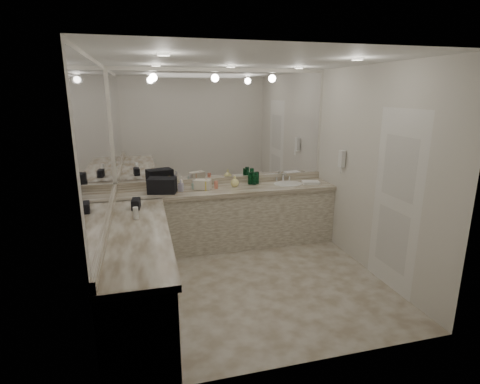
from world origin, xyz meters
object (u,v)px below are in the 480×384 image
object	(u,v)px
soap_bottle_a	(181,183)
sink	(288,184)
black_toiletry_bag	(162,185)
soap_bottle_b	(181,186)
cream_cosmetic_case	(203,185)
soap_bottle_c	(235,181)
hand_towel	(311,182)
wall_phone	(342,159)

from	to	relation	value
soap_bottle_a	sink	bearing A→B (deg)	-3.27
sink	black_toiletry_bag	xyz separation A→B (m)	(-1.90, -0.03, 0.11)
black_toiletry_bag	soap_bottle_b	distance (m)	0.26
cream_cosmetic_case	soap_bottle_c	bearing A→B (deg)	28.28
hand_towel	wall_phone	bearing A→B (deg)	-58.17
soap_bottle_a	soap_bottle_b	xyz separation A→B (m)	(-0.01, -0.11, -0.01)
black_toiletry_bag	hand_towel	size ratio (longest dim) A/B	1.52
wall_phone	soap_bottle_b	world-z (taller)	wall_phone
sink	soap_bottle_a	distance (m)	1.63
wall_phone	soap_bottle_a	bearing A→B (deg)	165.11
sink	soap_bottle_b	distance (m)	1.64
hand_towel	soap_bottle_b	distance (m)	1.98
sink	soap_bottle_a	xyz separation A→B (m)	(-1.63, 0.09, 0.10)
black_toiletry_bag	soap_bottle_c	size ratio (longest dim) A/B	2.31
wall_phone	hand_towel	world-z (taller)	wall_phone
soap_bottle_b	hand_towel	bearing A→B (deg)	-1.94
hand_towel	cream_cosmetic_case	bearing A→B (deg)	177.25
soap_bottle_b	wall_phone	bearing A→B (deg)	-12.23
cream_cosmetic_case	soap_bottle_c	xyz separation A→B (m)	(0.49, 0.06, 0.02)
sink	hand_towel	xyz separation A→B (m)	(0.34, -0.08, 0.03)
wall_phone	black_toiletry_bag	world-z (taller)	wall_phone
hand_towel	soap_bottle_c	size ratio (longest dim) A/B	1.52
wall_phone	cream_cosmetic_case	xyz separation A→B (m)	(-1.92, 0.50, -0.38)
black_toiletry_bag	cream_cosmetic_case	xyz separation A→B (m)	(0.58, 0.03, -0.04)
wall_phone	soap_bottle_a	world-z (taller)	wall_phone
cream_cosmetic_case	hand_towel	size ratio (longest dim) A/B	0.92
cream_cosmetic_case	soap_bottle_a	world-z (taller)	soap_bottle_a
wall_phone	cream_cosmetic_case	size ratio (longest dim) A/B	1.04
hand_towel	soap_bottle_a	bearing A→B (deg)	174.95
soap_bottle_b	soap_bottle_a	bearing A→B (deg)	83.74
sink	hand_towel	world-z (taller)	hand_towel
sink	hand_towel	size ratio (longest dim) A/B	1.75
black_toiletry_bag	soap_bottle_b	bearing A→B (deg)	2.71
hand_towel	soap_bottle_a	size ratio (longest dim) A/B	1.31
hand_towel	black_toiletry_bag	bearing A→B (deg)	178.60
hand_towel	soap_bottle_b	world-z (taller)	soap_bottle_b
soap_bottle_b	black_toiletry_bag	bearing A→B (deg)	-177.29
sink	soap_bottle_c	bearing A→B (deg)	176.11
soap_bottle_a	soap_bottle_c	bearing A→B (deg)	-2.63
cream_cosmetic_case	soap_bottle_a	bearing A→B (deg)	-175.52
black_toiletry_bag	soap_bottle_c	bearing A→B (deg)	4.42
wall_phone	soap_bottle_c	world-z (taller)	wall_phone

